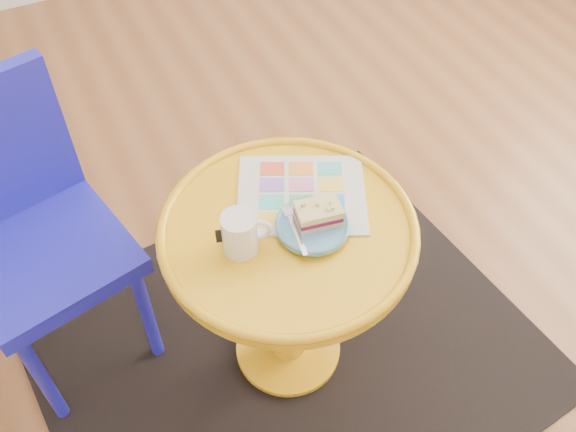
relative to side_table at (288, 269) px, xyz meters
name	(u,v)px	position (x,y,z in m)	size (l,w,h in m)	color
floor	(325,276)	(0.22, 0.18, -0.39)	(4.00, 4.00, 0.00)	brown
rug	(288,350)	(0.00, 0.00, -0.39)	(1.30, 1.10, 0.01)	black
side_table	(288,269)	(0.00, 0.00, 0.00)	(0.57, 0.57, 0.54)	#E9A413
chair	(28,225)	(-0.52, 0.33, 0.08)	(0.43, 0.43, 0.82)	#1D1CB8
newspaper	(302,194)	(0.07, 0.07, 0.16)	(0.29, 0.25, 0.01)	silver
mug	(241,233)	(-0.11, -0.01, 0.20)	(0.11, 0.07, 0.10)	white
plate	(313,226)	(0.04, -0.03, 0.17)	(0.16, 0.16, 0.02)	#5592B5
cake_slice	(318,213)	(0.06, -0.03, 0.20)	(0.11, 0.08, 0.04)	#D3BC8C
fork	(294,228)	(0.00, -0.02, 0.18)	(0.04, 0.14, 0.00)	silver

